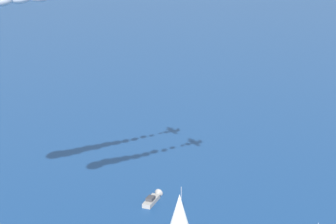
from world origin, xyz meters
TOP-DOWN VIEW (x-y plane):
  - sailboat_near_centre at (-13.53, -2.11)m, footprint 10.46×5.86m
  - motorboat_trailing at (-30.05, -15.63)m, footprint 9.96×2.92m

SIDE VIEW (x-z plane):
  - motorboat_trailing at x=-30.05m, z-range -0.66..2.21m
  - sailboat_near_centre at x=-13.53m, z-range -0.58..12.83m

